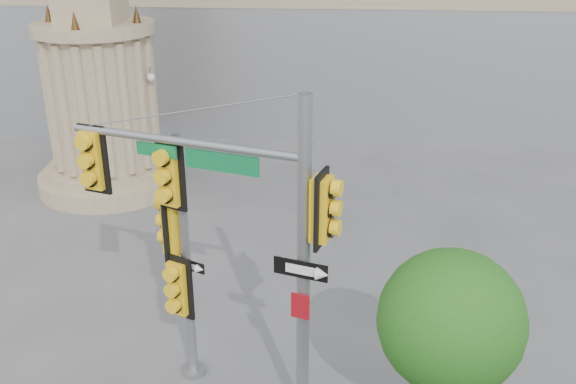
{
  "coord_description": "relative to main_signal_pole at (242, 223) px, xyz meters",
  "views": [
    {
      "loc": [
        1.12,
        -9.34,
        7.95
      ],
      "look_at": [
        0.2,
        2.0,
        3.02
      ],
      "focal_mm": 40.0,
      "sensor_mm": 36.0,
      "label": 1
    }
  ],
  "objects": [
    {
      "name": "main_signal_pole",
      "position": [
        0.0,
        0.0,
        0.0
      ],
      "size": [
        4.29,
        1.64,
        5.7
      ],
      "rotation": [
        0.0,
        0.0,
        -0.29
      ],
      "color": "slate",
      "rests_on": "ground"
    },
    {
      "name": "secondary_signal_pole",
      "position": [
        -1.21,
        0.61,
        -0.73
      ],
      "size": [
        0.81,
        0.8,
        4.77
      ],
      "rotation": [
        0.0,
        0.0,
        -0.42
      ],
      "color": "slate",
      "rests_on": "ground"
    },
    {
      "name": "monument",
      "position": [
        -5.68,
        9.45,
        1.99
      ],
      "size": [
        4.4,
        4.4,
        16.6
      ],
      "color": "gray",
      "rests_on": "ground"
    },
    {
      "name": "street_tree",
      "position": [
        3.25,
        -0.74,
        -1.22
      ],
      "size": [
        2.25,
        2.2,
        3.51
      ],
      "color": "gray",
      "rests_on": "ground"
    }
  ]
}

